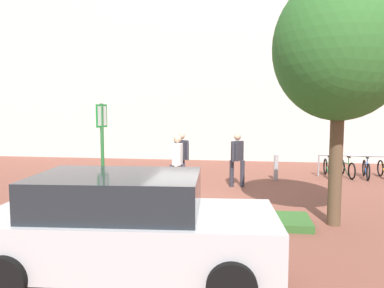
{
  "coord_description": "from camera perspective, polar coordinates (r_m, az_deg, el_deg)",
  "views": [
    {
      "loc": [
        1.31,
        -9.96,
        2.52
      ],
      "look_at": [
        -0.47,
        2.36,
        1.31
      ],
      "focal_mm": 34.82,
      "sensor_mm": 36.0,
      "label": 1
    }
  ],
  "objects": [
    {
      "name": "car_silver_sedan",
      "position": [
        5.77,
        -9.8,
        -12.32
      ],
      "size": [
        4.43,
        2.29,
        1.54
      ],
      "color": "#B7B7BC",
      "rests_on": "ground"
    },
    {
      "name": "building_facade",
      "position": [
        18.55,
        4.2,
        13.22
      ],
      "size": [
        28.0,
        1.2,
        10.0
      ],
      "primitive_type": "cube",
      "color": "silver",
      "rests_on": "ground"
    },
    {
      "name": "planter_strip",
      "position": [
        8.66,
        -6.26,
        -10.85
      ],
      "size": [
        7.0,
        1.1,
        0.16
      ],
      "primitive_type": "cube",
      "color": "#336028",
      "rests_on": "ground"
    },
    {
      "name": "person_casual_tan",
      "position": [
        11.02,
        -2.23,
        -2.47
      ],
      "size": [
        0.44,
        0.61,
        1.72
      ],
      "color": "#383342",
      "rests_on": "ground"
    },
    {
      "name": "person_suited_dark",
      "position": [
        12.18,
        -1.6,
        -1.7
      ],
      "size": [
        0.53,
        0.49,
        1.72
      ],
      "color": "#2D2D38",
      "rests_on": "ground"
    },
    {
      "name": "bike_at_sign",
      "position": [
        9.13,
        -12.7,
        -8.35
      ],
      "size": [
        1.66,
        0.46,
        0.86
      ],
      "color": "black",
      "rests_on": "ground"
    },
    {
      "name": "person_suited_navy",
      "position": [
        11.94,
        6.94,
        -1.89
      ],
      "size": [
        0.48,
        0.55,
        1.72
      ],
      "color": "#2D2D38",
      "rests_on": "ground"
    },
    {
      "name": "bike_rack_cluster",
      "position": [
        14.75,
        23.83,
        -3.4
      ],
      "size": [
        2.65,
        1.68,
        0.83
      ],
      "color": "#99999E",
      "rests_on": "ground"
    },
    {
      "name": "parking_sign_post",
      "position": [
        8.7,
        -13.58,
        0.01
      ],
      "size": [
        0.13,
        0.35,
        2.62
      ],
      "color": "#2D7238",
      "rests_on": "ground"
    },
    {
      "name": "bollard_steel",
      "position": [
        13.33,
        12.74,
        -3.52
      ],
      "size": [
        0.16,
        0.16,
        0.9
      ],
      "primitive_type": "cylinder",
      "color": "#ADADB2",
      "rests_on": "ground"
    },
    {
      "name": "ground_plane",
      "position": [
        10.36,
        0.69,
        -8.53
      ],
      "size": [
        60.0,
        60.0,
        0.0
      ],
      "primitive_type": "plane",
      "color": "brown"
    },
    {
      "name": "tree_sidewalk",
      "position": [
        8.51,
        21.72,
        13.46
      ],
      "size": [
        2.77,
        2.77,
        5.29
      ],
      "color": "brown",
      "rests_on": "ground"
    }
  ]
}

